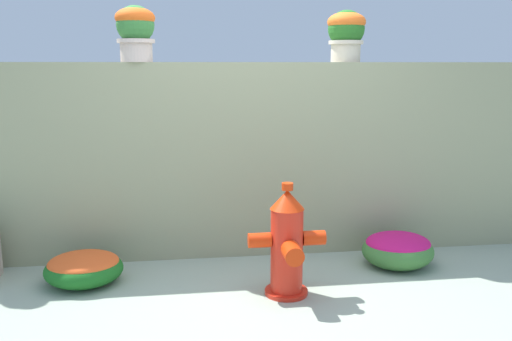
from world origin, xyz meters
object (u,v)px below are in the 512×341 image
at_px(fire_hydrant, 287,245).
at_px(flower_bush_left, 84,267).
at_px(potted_plant_2, 346,32).
at_px(flower_bush_right, 398,248).
at_px(potted_plant_1, 135,29).

distance_m(fire_hydrant, flower_bush_left, 1.54).
height_order(potted_plant_2, flower_bush_right, potted_plant_2).
height_order(potted_plant_1, fire_hydrant, potted_plant_1).
bearing_deg(potted_plant_1, flower_bush_left, -128.33).
bearing_deg(potted_plant_1, potted_plant_2, 2.56).
relative_size(potted_plant_2, flower_bush_left, 0.75).
bearing_deg(fire_hydrant, flower_bush_left, 164.98).
relative_size(potted_plant_1, fire_hydrant, 0.54).
xyz_separation_m(potted_plant_1, flower_bush_left, (-0.41, -0.52, -1.76)).
bearing_deg(potted_plant_2, potted_plant_1, -177.44).
distance_m(potted_plant_1, flower_bush_left, 1.88).
xyz_separation_m(potted_plant_2, flower_bush_right, (0.32, -0.57, -1.74)).
bearing_deg(flower_bush_left, fire_hydrant, -15.02).
bearing_deg(flower_bush_left, potted_plant_2, 15.54).
relative_size(potted_plant_2, fire_hydrant, 0.53).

